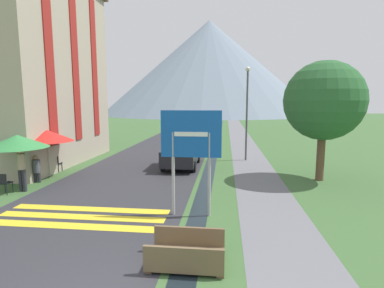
% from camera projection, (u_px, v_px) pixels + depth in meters
% --- Properties ---
extents(ground_plane, '(160.00, 160.00, 0.00)m').
position_uv_depth(ground_plane, '(201.00, 146.00, 25.03)').
color(ground_plane, '#3D6033').
extents(road, '(6.40, 60.00, 0.01)m').
position_uv_depth(road, '(187.00, 133.00, 35.14)').
color(road, '#2D2D33').
rests_on(road, ground_plane).
extents(footpath, '(2.20, 60.00, 0.01)m').
position_uv_depth(footpath, '(239.00, 134.00, 34.47)').
color(footpath, slate).
rests_on(footpath, ground_plane).
extents(drainage_channel, '(0.60, 60.00, 0.00)m').
position_uv_depth(drainage_channel, '(218.00, 134.00, 34.74)').
color(drainage_channel, black).
rests_on(drainage_channel, ground_plane).
extents(crosswalk_marking, '(5.44, 1.84, 0.01)m').
position_uv_depth(crosswalk_marking, '(81.00, 217.00, 9.51)').
color(crosswalk_marking, yellow).
rests_on(crosswalk_marking, ground_plane).
extents(mountain_distant, '(64.23, 64.23, 27.91)m').
position_uv_depth(mountain_distant, '(209.00, 68.00, 90.77)').
color(mountain_distant, slate).
rests_on(mountain_distant, ground_plane).
extents(hotel_building, '(6.12, 9.75, 11.57)m').
position_uv_depth(hotel_building, '(28.00, 57.00, 17.33)').
color(hotel_building, tan).
rests_on(hotel_building, ground_plane).
extents(road_sign, '(1.90, 0.11, 3.37)m').
position_uv_depth(road_sign, '(191.00, 145.00, 9.34)').
color(road_sign, '#9E9EA3').
rests_on(road_sign, ground_plane).
extents(footbridge, '(1.70, 1.10, 0.65)m').
position_uv_depth(footbridge, '(186.00, 254.00, 6.72)').
color(footbridge, brown).
rests_on(footbridge, ground_plane).
extents(parked_car_near, '(1.83, 4.09, 1.82)m').
position_uv_depth(parked_car_near, '(182.00, 151.00, 16.81)').
color(parked_car_near, black).
rests_on(parked_car_near, ground_plane).
extents(parked_car_far, '(1.87, 3.85, 1.82)m').
position_uv_depth(parked_car_far, '(197.00, 131.00, 28.43)').
color(parked_car_far, '#B2B2B7').
rests_on(parked_car_far, ground_plane).
extents(cafe_chair_far_left, '(0.40, 0.40, 0.85)m').
position_uv_depth(cafe_chair_far_left, '(56.00, 162.00, 15.61)').
color(cafe_chair_far_left, black).
rests_on(cafe_chair_far_left, ground_plane).
extents(cafe_chair_far_right, '(0.40, 0.40, 0.85)m').
position_uv_depth(cafe_chair_far_right, '(55.00, 161.00, 15.98)').
color(cafe_chair_far_right, black).
rests_on(cafe_chair_far_right, ground_plane).
extents(cafe_chair_nearest, '(0.40, 0.40, 0.85)m').
position_uv_depth(cafe_chair_nearest, '(4.00, 182.00, 11.78)').
color(cafe_chair_nearest, black).
rests_on(cafe_chair_nearest, ground_plane).
extents(cafe_umbrella_front_green, '(2.49, 2.49, 2.28)m').
position_uv_depth(cafe_umbrella_front_green, '(17.00, 141.00, 12.48)').
color(cafe_umbrella_front_green, '#B7B2A8').
rests_on(cafe_umbrella_front_green, ground_plane).
extents(cafe_umbrella_middle_red, '(2.43, 2.43, 2.29)m').
position_uv_depth(cafe_umbrella_middle_red, '(48.00, 136.00, 14.43)').
color(cafe_umbrella_middle_red, '#B7B2A8').
rests_on(cafe_umbrella_middle_red, ground_plane).
extents(person_standing_terrace, '(0.32, 0.32, 1.77)m').
position_uv_depth(person_standing_terrace, '(21.00, 167.00, 12.13)').
color(person_standing_terrace, '#282833').
rests_on(person_standing_terrace, ground_plane).
extents(person_seated_near, '(0.32, 0.32, 1.25)m').
position_uv_depth(person_seated_near, '(36.00, 167.00, 13.54)').
color(person_seated_near, '#282833').
rests_on(person_seated_near, ground_plane).
extents(streetlamp, '(0.28, 0.28, 5.76)m').
position_uv_depth(streetlamp, '(247.00, 106.00, 18.42)').
color(streetlamp, '#515156').
rests_on(streetlamp, ground_plane).
extents(tree_by_path, '(3.58, 3.58, 5.48)m').
position_uv_depth(tree_by_path, '(324.00, 101.00, 13.53)').
color(tree_by_path, brown).
rests_on(tree_by_path, ground_plane).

